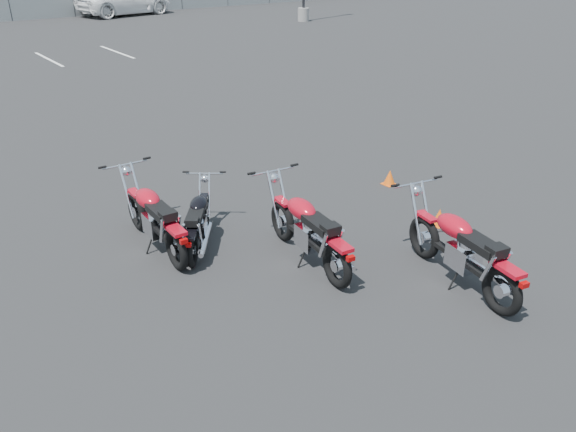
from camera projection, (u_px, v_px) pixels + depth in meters
ground at (301, 273)px, 8.34m from camera, size 120.00×120.00×0.00m
motorcycle_front_red at (155, 219)px, 8.82m from camera, size 0.90×2.32×1.14m
motorcycle_second_black at (199, 222)px, 8.93m from camera, size 1.45×1.73×0.94m
motorcycle_third_red at (309, 231)px, 8.43m from camera, size 0.91×2.36×1.16m
motorcycle_rear_red at (463, 250)px, 7.88m from camera, size 1.02×2.39×1.17m
training_cone_near at (390, 177)px, 11.36m from camera, size 0.25×0.25×0.30m
training_cone_far at (439, 217)px, 9.72m from camera, size 0.25×0.25×0.30m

